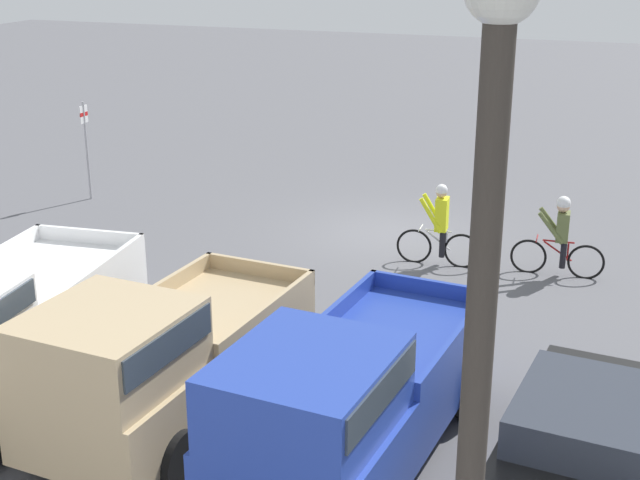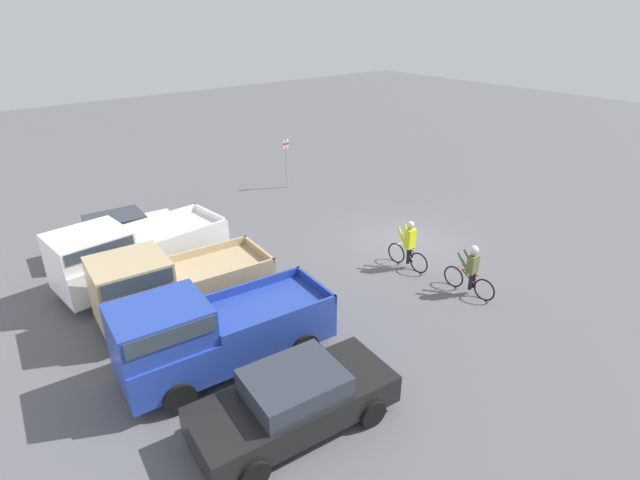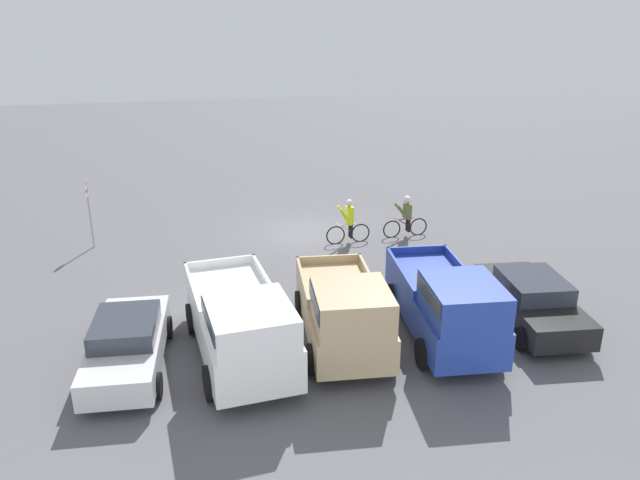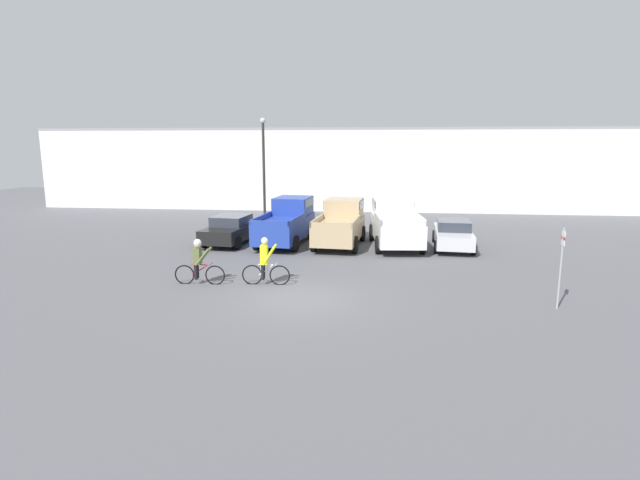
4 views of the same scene
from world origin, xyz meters
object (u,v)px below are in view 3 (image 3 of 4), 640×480
pickup_truck_1 (345,311)px  cyclist_1 (406,215)px  pickup_truck_2 (241,323)px  sedan_1 (127,343)px  pickup_truck_0 (447,304)px  sedan_0 (531,300)px  fire_lane_sign (89,209)px  cyclist_0 (349,221)px

pickup_truck_1 → cyclist_1: pickup_truck_1 is taller
pickup_truck_2 → cyclist_1: pickup_truck_2 is taller
pickup_truck_1 → cyclist_1: 9.24m
pickup_truck_1 → sedan_1: size_ratio=1.12×
pickup_truck_0 → pickup_truck_2: 5.52m
sedan_0 → fire_lane_sign: size_ratio=1.82×
sedan_0 → pickup_truck_2: pickup_truck_2 is taller
sedan_0 → sedan_1: sedan_0 is taller
pickup_truck_1 → sedan_1: pickup_truck_1 is taller
sedan_0 → pickup_truck_0: size_ratio=0.84×
pickup_truck_2 → sedan_1: (2.84, -0.44, -0.45)m
sedan_1 → cyclist_1: size_ratio=2.44×
sedan_0 → pickup_truck_0: 2.92m
pickup_truck_0 → pickup_truck_2: (5.52, -0.06, 0.01)m
pickup_truck_0 → sedan_1: 8.38m
pickup_truck_0 → cyclist_1: size_ratio=2.95×
sedan_1 → pickup_truck_2: bearing=171.2°
pickup_truck_2 → pickup_truck_1: bearing=-177.4°
sedan_0 → pickup_truck_2: size_ratio=0.83×
sedan_1 → cyclist_0: cyclist_0 is taller
sedan_0 → pickup_truck_1: size_ratio=0.91×
sedan_0 → fire_lane_sign: 15.97m
sedan_0 → cyclist_0: size_ratio=2.61×
fire_lane_sign → cyclist_1: bearing=173.2°
sedan_0 → cyclist_0: bearing=-65.2°
pickup_truck_2 → fire_lane_sign: (4.72, -9.57, 0.38)m
pickup_truck_0 → cyclist_0: size_ratio=3.11×
pickup_truck_1 → pickup_truck_0: bearing=176.2°
pickup_truck_1 → fire_lane_sign: bearing=-51.8°
pickup_truck_2 → cyclist_0: 9.31m
cyclist_0 → pickup_truck_0: bearing=94.3°
sedan_0 → pickup_truck_1: 5.66m
pickup_truck_1 → cyclist_0: size_ratio=2.87×
pickup_truck_2 → fire_lane_sign: fire_lane_sign is taller
sedan_1 → fire_lane_sign: (1.88, -9.13, 0.83)m
sedan_1 → cyclist_0: bearing=-136.1°
pickup_truck_1 → pickup_truck_2: size_ratio=0.91×
cyclist_1 → fire_lane_sign: bearing=-6.8°
pickup_truck_1 → pickup_truck_2: 2.72m
pickup_truck_2 → sedan_1: 2.91m
pickup_truck_1 → cyclist_0: 8.09m
sedan_1 → fire_lane_sign: fire_lane_sign is taller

